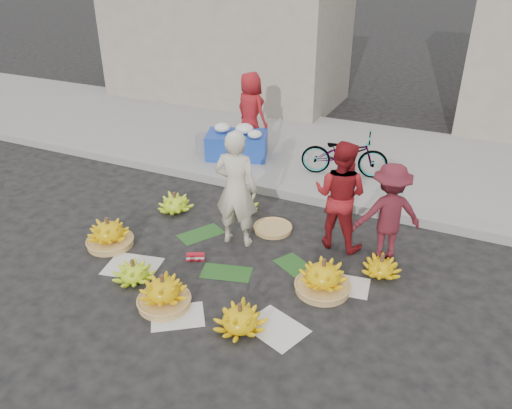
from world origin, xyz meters
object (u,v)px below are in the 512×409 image
at_px(banana_bunch_0, 109,234).
at_px(banana_bunch_4, 323,277).
at_px(vendor_cream, 236,189).
at_px(flower_table, 237,143).
at_px(bicycle, 345,154).

distance_m(banana_bunch_0, banana_bunch_4, 3.07).
relative_size(banana_bunch_4, vendor_cream, 0.42).
distance_m(banana_bunch_0, vendor_cream, 1.92).
xyz_separation_m(vendor_cream, flower_table, (-1.33, 2.63, -0.45)).
xyz_separation_m(banana_bunch_0, vendor_cream, (1.59, 0.85, 0.65)).
height_order(flower_table, bicycle, bicycle).
relative_size(banana_bunch_0, vendor_cream, 0.44).
height_order(banana_bunch_0, flower_table, flower_table).
relative_size(vendor_cream, flower_table, 1.28).
relative_size(banana_bunch_0, flower_table, 0.56).
xyz_separation_m(banana_bunch_4, bicycle, (-0.70, 3.24, 0.32)).
height_order(banana_bunch_0, vendor_cream, vendor_cream).
height_order(banana_bunch_0, bicycle, bicycle).
distance_m(vendor_cream, bicycle, 2.79).
xyz_separation_m(flower_table, bicycle, (2.11, 0.04, 0.13)).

